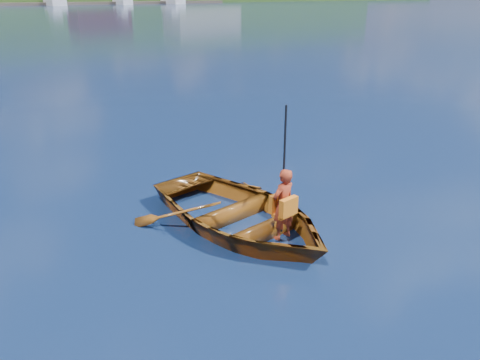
{
  "coord_description": "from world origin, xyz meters",
  "views": [
    {
      "loc": [
        -2.82,
        -6.77,
        3.87
      ],
      "look_at": [
        1.03,
        -0.49,
        0.89
      ],
      "focal_mm": 35.0,
      "sensor_mm": 36.0,
      "label": 1
    }
  ],
  "objects": [
    {
      "name": "ground",
      "position": [
        0.0,
        0.0,
        0.0
      ],
      "size": [
        600.0,
        600.0,
        0.0
      ],
      "color": "#122A3C",
      "rests_on": "ground"
    },
    {
      "name": "rowboat",
      "position": [
        1.0,
        -0.49,
        0.25
      ],
      "size": [
        3.42,
        4.31,
        0.8
      ],
      "color": "brown",
      "rests_on": "ground"
    },
    {
      "name": "child_paddler",
      "position": [
        1.31,
        -1.35,
        0.7
      ],
      "size": [
        0.48,
        0.39,
        2.17
      ],
      "color": "#A3351C",
      "rests_on": "ground"
    }
  ]
}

